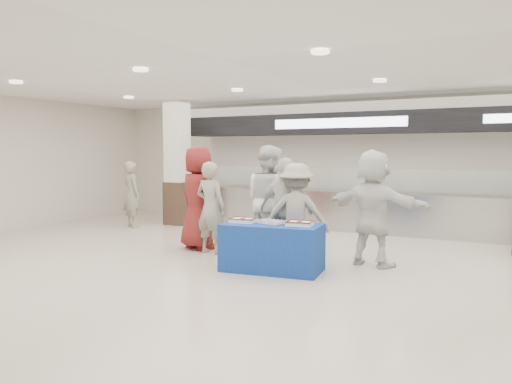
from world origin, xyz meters
The scene contains 14 objects.
ground centered at (0.00, 0.00, 0.00)m, with size 14.00×14.00×0.00m, color beige.
serving_line centered at (0.00, 5.40, 1.16)m, with size 8.70×0.85×2.80m.
column_left centered at (-4.00, 4.20, 1.53)m, with size 0.55×0.55×3.20m.
display_table centered at (0.40, 0.84, 0.38)m, with size 1.55×0.78×0.75m, color #153C93.
sheet_cake_left centered at (-0.10, 0.78, 0.79)m, with size 0.43×0.36×0.09m.
sheet_cake_right centered at (0.86, 0.88, 0.79)m, with size 0.42×0.35×0.08m.
cupcake_tray centered at (0.39, 0.84, 0.78)m, with size 0.42×0.34×0.06m.
civilian_maroon centered at (-1.65, 1.75, 1.00)m, with size 0.98×0.64×2.00m, color maroon.
soldier_a centered at (-1.21, 1.51, 0.85)m, with size 0.62×0.41×1.71m, color gray.
chef_tall centered at (-0.26, 2.03, 1.00)m, with size 0.97×0.76×2.00m, color silver.
chef_short centered at (0.29, 1.57, 0.89)m, with size 1.05×0.44×1.79m, color silver.
soldier_b centered at (0.53, 1.48, 0.85)m, with size 1.10×0.63×1.70m, color gray.
civilian_white centered at (1.71, 1.96, 0.97)m, with size 1.79×0.57×1.93m, color white.
soldier_bg centered at (-4.70, 3.26, 0.83)m, with size 0.60×0.40×1.65m, color gray.
Camera 1 is at (3.87, -6.15, 1.90)m, focal length 35.00 mm.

